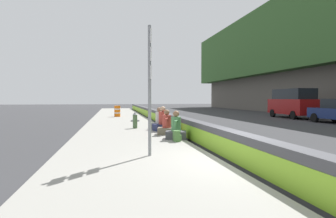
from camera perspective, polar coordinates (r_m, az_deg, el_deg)
ground_plane at (r=7.76m, az=14.15°, el=-10.86°), size 160.00×160.00×0.00m
sidewalk_strip at (r=7.06m, az=-6.13°, el=-11.52°), size 80.00×4.40×0.14m
jersey_barrier at (r=7.67m, az=14.16°, el=-7.77°), size 76.00×0.45×0.85m
route_sign_post at (r=8.01m, az=-3.62°, el=5.69°), size 0.44×0.09×3.60m
fire_hydrant at (r=15.49m, az=-6.53°, el=-2.14°), size 0.26×0.46×0.88m
seated_person_foreground at (r=11.38m, az=1.60°, el=-4.17°), size 0.85×0.93×1.11m
seated_person_middle at (r=12.77m, az=-0.27°, el=-3.50°), size 0.83×0.92×1.10m
seated_person_rear at (r=14.20m, az=-1.03°, el=-2.80°), size 0.89×0.99×1.20m
seated_person_far at (r=15.18m, az=-1.76°, el=-2.58°), size 0.83×0.92×1.12m
backpack at (r=10.72m, az=1.75°, el=-5.38°), size 0.32×0.28×0.40m
construction_barrel at (r=25.47m, az=-9.99°, el=-0.42°), size 0.54×0.54×0.95m
parked_car_fourth at (r=27.56m, az=23.42°, el=1.16°), size 5.16×2.23×2.56m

